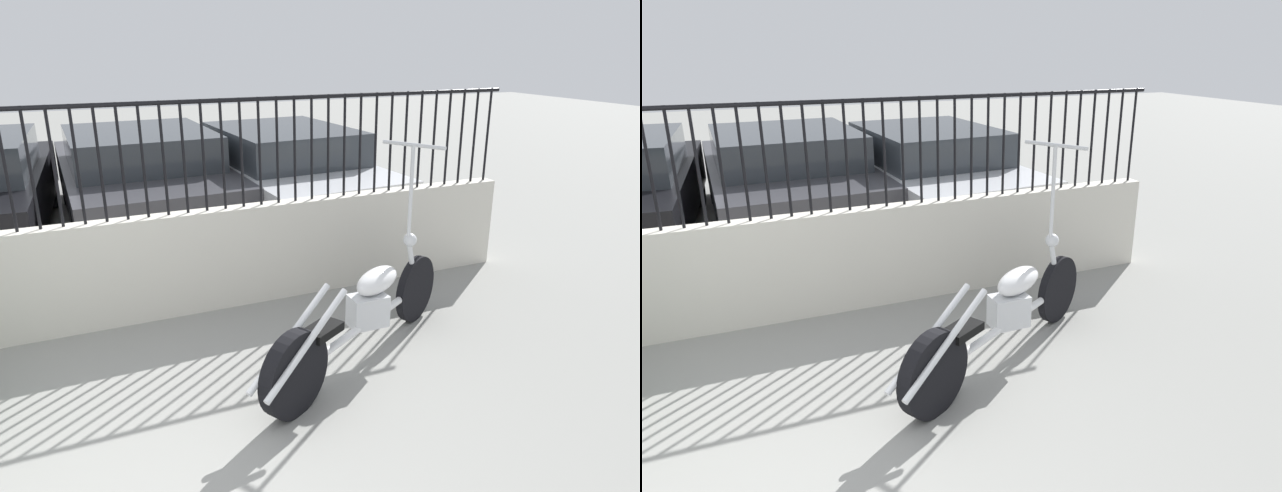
# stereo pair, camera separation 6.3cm
# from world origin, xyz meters

# --- Properties ---
(low_wall) EXTENTS (8.55, 0.18, 0.90)m
(low_wall) POSITION_xyz_m (0.00, 2.41, 0.45)
(low_wall) COLOR beige
(low_wall) RESTS_ON ground_plane
(fence_railing) EXTENTS (8.55, 0.04, 0.93)m
(fence_railing) POSITION_xyz_m (-0.00, 2.41, 1.49)
(fence_railing) COLOR black
(fence_railing) RESTS_ON low_wall
(motorcycle_white) EXTENTS (2.03, 1.25, 1.55)m
(motorcycle_white) POSITION_xyz_m (2.03, 1.01, 0.38)
(motorcycle_white) COLOR black
(motorcycle_white) RESTS_ON ground_plane
(car_dark_grey) EXTENTS (2.05, 4.32, 1.22)m
(car_dark_grey) POSITION_xyz_m (1.07, 5.35, 0.63)
(car_dark_grey) COLOR black
(car_dark_grey) RESTS_ON ground_plane
(car_silver) EXTENTS (2.02, 4.31, 1.21)m
(car_silver) POSITION_xyz_m (2.84, 4.96, 0.63)
(car_silver) COLOR black
(car_silver) RESTS_ON ground_plane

